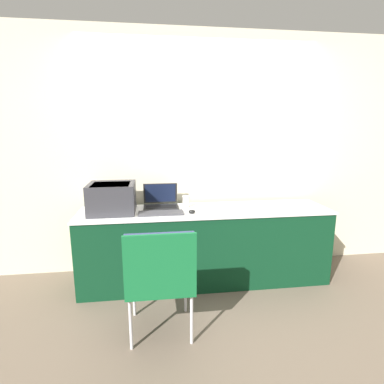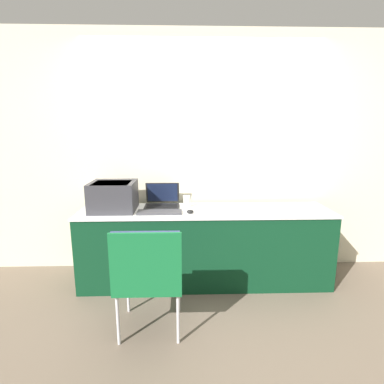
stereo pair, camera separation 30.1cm
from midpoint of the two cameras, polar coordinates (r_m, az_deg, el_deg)
ground_plane at (r=3.08m, az=5.78°, el=-18.93°), size 14.00×14.00×0.00m
wall_back at (r=3.35m, az=4.70°, el=7.13°), size 8.00×0.05×2.60m
table at (r=3.16m, az=5.25°, el=-10.22°), size 2.53×0.59×0.78m
printer at (r=3.04m, az=-12.05°, el=-0.61°), size 0.44×0.41×0.29m
laptop_left at (r=3.16m, az=-3.00°, el=-1.82°), size 0.36×0.30×0.24m
external_keyboard at (r=2.91m, az=-3.25°, el=-3.90°), size 0.43×0.16×0.02m
coffee_cup at (r=3.12m, az=1.77°, el=-1.85°), size 0.08×0.08×0.12m
mouse at (r=2.89m, az=2.63°, el=-3.79°), size 0.07×0.05×0.04m
chair at (r=2.29m, az=-4.57°, el=-14.89°), size 0.50×0.47×0.89m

